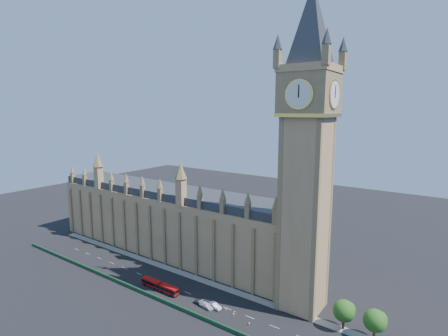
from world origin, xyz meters
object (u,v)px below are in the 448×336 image
Objects in this scene: red_bus at (160,286)px; car_white at (206,305)px; car_silver at (215,306)px; car_grey at (200,303)px.

red_bus is 2.98× the size of car_white.
red_bus is at bearing 102.17° from car_silver.
car_white is at bearing 126.98° from car_silver.
red_bus is at bearing 99.32° from car_grey.
car_silver is 2.52m from car_white.
car_grey is at bearing 109.42° from car_silver.
car_white is (19.60, 0.51, -0.63)m from red_bus.
car_white reaches higher than car_grey.
car_grey is 5.14m from car_silver.
car_grey is 0.78× the size of car_white.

